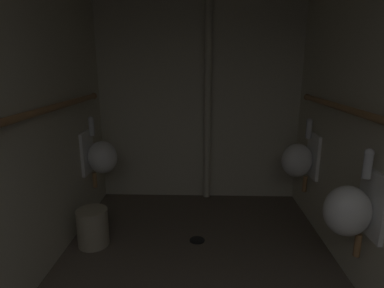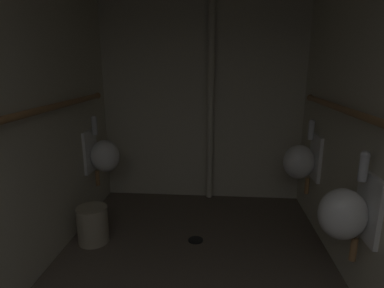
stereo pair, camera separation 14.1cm
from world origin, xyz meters
name	(u,v)px [view 1 (the left image)]	position (x,y,z in m)	size (l,w,h in m)	color
wall_left	(7,127)	(-1.19, 1.72, 1.20)	(0.06, 3.56, 2.40)	beige
wall_back	(199,98)	(0.00, 3.47, 1.20)	(2.43, 0.06, 2.40)	beige
urinal_left_mid	(100,156)	(-1.01, 2.89, 0.66)	(0.32, 0.30, 0.76)	white
urinal_right_mid	(351,209)	(1.01, 1.73, 0.66)	(0.32, 0.30, 0.76)	white
urinal_right_far	(299,159)	(1.01, 2.84, 0.66)	(0.32, 0.30, 0.76)	white
supply_pipe_left	(21,117)	(-1.10, 1.73, 1.26)	(0.06, 2.78, 0.06)	#9E7042
supply_pipe_right	(382,120)	(1.10, 1.68, 1.26)	(0.06, 2.78, 0.06)	#9E7042
standpipe_back_wall	(208,99)	(0.10, 3.36, 1.20)	(0.08, 0.08, 2.35)	beige
floor_drain	(197,240)	(0.00, 2.41, 0.00)	(0.14, 0.14, 0.01)	black
waste_bin	(93,227)	(-0.93, 2.32, 0.17)	(0.27, 0.27, 0.34)	#9E937A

